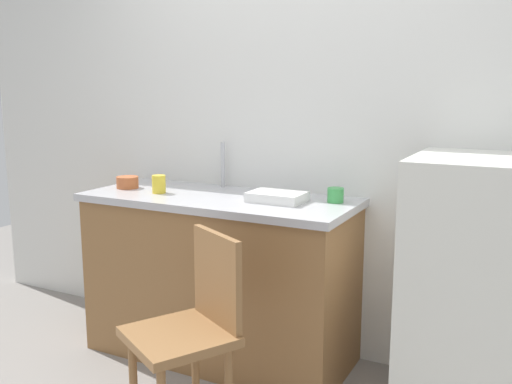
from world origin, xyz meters
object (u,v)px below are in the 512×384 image
(refrigerator, at_px, (477,292))
(dish_tray, at_px, (277,197))
(cup_green, at_px, (336,195))
(chair, at_px, (192,327))
(cup_yellow, at_px, (159,184))
(terracotta_bowl, at_px, (127,182))

(refrigerator, height_order, dish_tray, refrigerator)
(dish_tray, bearing_deg, cup_green, 23.82)
(chair, bearing_deg, cup_yellow, 164.12)
(refrigerator, distance_m, cup_yellow, 1.71)
(refrigerator, xyz_separation_m, chair, (-1.05, -0.70, -0.10))
(dish_tray, relative_size, cup_yellow, 2.82)
(chair, bearing_deg, terracotta_bowl, 172.01)
(dish_tray, distance_m, cup_yellow, 0.69)
(chair, bearing_deg, cup_green, 97.63)
(chair, xyz_separation_m, cup_yellow, (-0.63, 0.63, 0.47))
(refrigerator, relative_size, chair, 1.35)
(terracotta_bowl, bearing_deg, dish_tray, 2.29)
(refrigerator, xyz_separation_m, dish_tray, (-0.99, 0.01, 0.34))
(refrigerator, height_order, cup_green, refrigerator)
(terracotta_bowl, xyz_separation_m, cup_yellow, (0.26, -0.04, 0.02))
(chair, xyz_separation_m, terracotta_bowl, (-0.88, 0.67, 0.45))
(refrigerator, height_order, terracotta_bowl, refrigerator)
(chair, bearing_deg, refrigerator, 63.09)
(chair, relative_size, cup_yellow, 8.96)
(dish_tray, distance_m, cup_green, 0.30)
(refrigerator, relative_size, cup_yellow, 12.08)
(dish_tray, relative_size, terracotta_bowl, 2.21)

